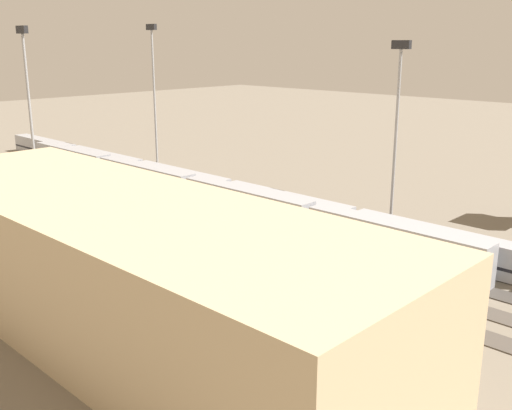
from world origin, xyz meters
The scene contains 13 objects.
ground_plane centered at (0.00, 0.00, 0.00)m, with size 400.00×400.00×0.00m, color #756B5B.
track_bed_0 centered at (0.00, -12.50, 0.06)m, with size 140.00×2.80×0.12m, color #3D3833.
track_bed_1 centered at (0.00, -7.50, 0.06)m, with size 140.00×2.80×0.12m, color #3D3833.
track_bed_2 centered at (0.00, -2.50, 0.06)m, with size 140.00×2.80×0.12m, color #3D3833.
track_bed_3 centered at (0.00, 2.50, 0.06)m, with size 140.00×2.80×0.12m, color #3D3833.
track_bed_4 centered at (0.00, 7.50, 0.06)m, with size 140.00×2.80×0.12m, color #4C443D.
track_bed_5 centered at (0.00, 12.50, 0.06)m, with size 140.00×2.80×0.12m, color #4C443D.
train_on_track_2 centered at (4.63, -2.50, 2.04)m, with size 139.00×3.06×4.40m.
train_on_track_3 centered at (5.40, 2.50, 2.60)m, with size 95.60×3.06×5.00m.
light_mast_0 centered at (-20.12, -14.59, 16.37)m, with size 2.80×0.70×25.45m.
light_mast_1 centered at (28.83, 16.31, 17.59)m, with size 2.80×0.70×27.68m.
light_mast_2 centered at (39.08, -16.08, 18.19)m, with size 2.80×0.70×28.77m.
maintenance_shed centered at (-21.45, 33.09, 6.00)m, with size 58.72×18.32×11.99m, color tan.
Camera 1 is at (-65.10, 60.92, 25.21)m, focal length 42.04 mm.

